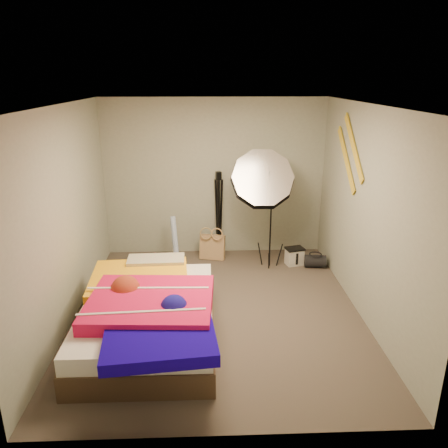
{
  "coord_description": "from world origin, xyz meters",
  "views": [
    {
      "loc": [
        -0.12,
        -4.82,
        2.79
      ],
      "look_at": [
        0.1,
        0.6,
        0.95
      ],
      "focal_mm": 35.0,
      "sensor_mm": 36.0,
      "label": 1
    }
  ],
  "objects_px": {
    "camera_case": "(294,257)",
    "duffel_bag": "(315,261)",
    "wrapping_roll": "(175,240)",
    "tote_bag": "(212,247)",
    "bed": "(149,314)",
    "photo_umbrella": "(262,181)",
    "camera_tripod": "(219,208)"
  },
  "relations": [
    {
      "from": "bed",
      "to": "photo_umbrella",
      "type": "distance_m",
      "value": 2.55
    },
    {
      "from": "wrapping_roll",
      "to": "tote_bag",
      "type": "bearing_deg",
      "value": 10.6
    },
    {
      "from": "camera_case",
      "to": "bed",
      "type": "height_order",
      "value": "bed"
    },
    {
      "from": "camera_case",
      "to": "photo_umbrella",
      "type": "height_order",
      "value": "photo_umbrella"
    },
    {
      "from": "wrapping_roll",
      "to": "camera_case",
      "type": "xyz_separation_m",
      "value": [
        1.86,
        -0.17,
        -0.24
      ]
    },
    {
      "from": "camera_case",
      "to": "bed",
      "type": "xyz_separation_m",
      "value": [
        -2.0,
        -1.95,
        0.18
      ]
    },
    {
      "from": "duffel_bag",
      "to": "photo_umbrella",
      "type": "height_order",
      "value": "photo_umbrella"
    },
    {
      "from": "bed",
      "to": "photo_umbrella",
      "type": "relative_size",
      "value": 1.18
    },
    {
      "from": "wrapping_roll",
      "to": "duffel_bag",
      "type": "relative_size",
      "value": 2.3
    },
    {
      "from": "wrapping_roll",
      "to": "duffel_bag",
      "type": "bearing_deg",
      "value": -7.65
    },
    {
      "from": "camera_case",
      "to": "camera_tripod",
      "type": "height_order",
      "value": "camera_tripod"
    },
    {
      "from": "photo_umbrella",
      "to": "camera_case",
      "type": "bearing_deg",
      "value": 14.3
    },
    {
      "from": "wrapping_roll",
      "to": "photo_umbrella",
      "type": "xyz_separation_m",
      "value": [
        1.3,
        -0.31,
        1.01
      ]
    },
    {
      "from": "camera_tripod",
      "to": "photo_umbrella",
      "type": "bearing_deg",
      "value": -46.01
    },
    {
      "from": "wrapping_roll",
      "to": "photo_umbrella",
      "type": "distance_m",
      "value": 1.67
    },
    {
      "from": "tote_bag",
      "to": "camera_case",
      "type": "height_order",
      "value": "tote_bag"
    },
    {
      "from": "camera_case",
      "to": "duffel_bag",
      "type": "relative_size",
      "value": 0.79
    },
    {
      "from": "duffel_bag",
      "to": "camera_tripod",
      "type": "relative_size",
      "value": 0.23
    },
    {
      "from": "tote_bag",
      "to": "bed",
      "type": "height_order",
      "value": "bed"
    },
    {
      "from": "camera_case",
      "to": "tote_bag",
      "type": "bearing_deg",
      "value": 152.96
    },
    {
      "from": "camera_case",
      "to": "bed",
      "type": "bearing_deg",
      "value": -150.29
    },
    {
      "from": "bed",
      "to": "photo_umbrella",
      "type": "height_order",
      "value": "photo_umbrella"
    },
    {
      "from": "wrapping_roll",
      "to": "bed",
      "type": "distance_m",
      "value": 2.13
    },
    {
      "from": "wrapping_roll",
      "to": "photo_umbrella",
      "type": "height_order",
      "value": "photo_umbrella"
    },
    {
      "from": "wrapping_roll",
      "to": "duffel_bag",
      "type": "xyz_separation_m",
      "value": [
        2.16,
        -0.29,
        -0.27
      ]
    },
    {
      "from": "tote_bag",
      "to": "camera_case",
      "type": "relative_size",
      "value": 1.56
    },
    {
      "from": "camera_case",
      "to": "camera_tripod",
      "type": "relative_size",
      "value": 0.18
    },
    {
      "from": "wrapping_roll",
      "to": "camera_tripod",
      "type": "bearing_deg",
      "value": 24.26
    },
    {
      "from": "duffel_bag",
      "to": "photo_umbrella",
      "type": "relative_size",
      "value": 0.17
    },
    {
      "from": "tote_bag",
      "to": "bed",
      "type": "xyz_separation_m",
      "value": [
        -0.73,
        -2.23,
        0.1
      ]
    },
    {
      "from": "wrapping_roll",
      "to": "bed",
      "type": "relative_size",
      "value": 0.33
    },
    {
      "from": "duffel_bag",
      "to": "bed",
      "type": "relative_size",
      "value": 0.14
    }
  ]
}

